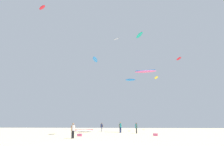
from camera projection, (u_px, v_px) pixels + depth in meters
ground_plane at (88, 146)px, 14.43m from camera, size 120.00×120.00×0.00m
person_foreground at (73, 129)px, 21.57m from camera, size 0.36×0.45×1.59m
person_midground at (120, 126)px, 34.98m from camera, size 0.50×0.41×1.80m
person_left at (102, 127)px, 38.65m from camera, size 0.53×0.37×1.65m
person_right at (136, 127)px, 32.50m from camera, size 0.38×0.53×1.67m
kite_grounded_near at (84, 131)px, 37.29m from camera, size 3.83×2.57×0.45m
cooler_box at (80, 135)px, 24.94m from camera, size 0.56×0.36×0.32m
gear_bag at (155, 135)px, 25.66m from camera, size 0.56×0.36×0.32m
kite_aloft_0 at (42, 7)px, 44.74m from camera, size 2.31×2.03×0.39m
kite_aloft_1 at (156, 78)px, 45.03m from camera, size 0.83×2.55×0.33m
kite_aloft_2 at (95, 59)px, 32.13m from camera, size 1.10×2.80×0.53m
kite_aloft_3 at (117, 39)px, 59.46m from camera, size 1.97×1.67×0.43m
kite_aloft_4 at (179, 59)px, 56.27m from camera, size 1.22×3.06×0.30m
kite_aloft_5 at (145, 71)px, 39.79m from camera, size 4.28×1.73×0.84m
kite_aloft_6 at (139, 35)px, 55.76m from camera, size 2.44×4.31×0.61m
kite_aloft_7 at (130, 80)px, 44.94m from camera, size 2.26×0.73×0.52m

